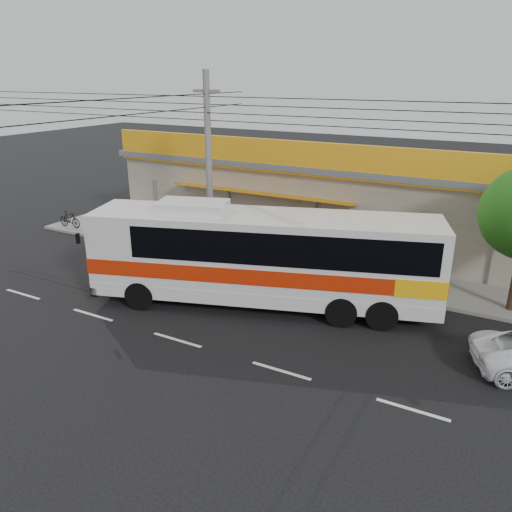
{
  "coord_description": "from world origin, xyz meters",
  "views": [
    {
      "loc": [
        9.66,
        -14.56,
        8.66
      ],
      "look_at": [
        0.66,
        2.0,
        1.78
      ],
      "focal_mm": 35.0,
      "sensor_mm": 36.0,
      "label": 1
    }
  ],
  "objects": [
    {
      "name": "coach_bus",
      "position": [
        1.48,
        1.5,
        2.19
      ],
      "size": [
        13.51,
        6.77,
        4.1
      ],
      "rotation": [
        0.0,
        0.0,
        0.31
      ],
      "color": "silver",
      "rests_on": "ground"
    },
    {
      "name": "motorbike_red",
      "position": [
        -9.69,
        5.8,
        0.58
      ],
      "size": [
        1.72,
        0.9,
        0.86
      ],
      "primitive_type": "imported",
      "rotation": [
        0.0,
        0.0,
        1.36
      ],
      "color": "maroon",
      "rests_on": "sidewalk"
    },
    {
      "name": "sidewalk",
      "position": [
        0.0,
        6.0,
        0.07
      ],
      "size": [
        30.0,
        3.2,
        0.15
      ],
      "primitive_type": "cube",
      "color": "slate",
      "rests_on": "ground"
    },
    {
      "name": "lane_markings",
      "position": [
        0.0,
        -2.5,
        0.0
      ],
      "size": [
        50.0,
        0.12,
        0.01
      ],
      "primitive_type": null,
      "color": "silver",
      "rests_on": "ground"
    },
    {
      "name": "storefront_building",
      "position": [
        -0.01,
        11.54,
        2.3
      ],
      "size": [
        22.6,
        9.2,
        5.7
      ],
      "color": "gray",
      "rests_on": "ground"
    },
    {
      "name": "motorbike_dark",
      "position": [
        -13.5,
        5.05,
        0.63
      ],
      "size": [
        1.61,
        0.46,
        0.96
      ],
      "primitive_type": "imported",
      "rotation": [
        0.0,
        0.0,
        1.57
      ],
      "color": "black",
      "rests_on": "sidewalk"
    },
    {
      "name": "ground",
      "position": [
        0.0,
        0.0,
        0.0
      ],
      "size": [
        120.0,
        120.0,
        0.0
      ],
      "primitive_type": "plane",
      "color": "black",
      "rests_on": "ground"
    },
    {
      "name": "utility_pole",
      "position": [
        -2.96,
        4.2,
        7.32
      ],
      "size": [
        34.0,
        14.0,
        8.87
      ],
      "color": "slate",
      "rests_on": "ground"
    }
  ]
}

